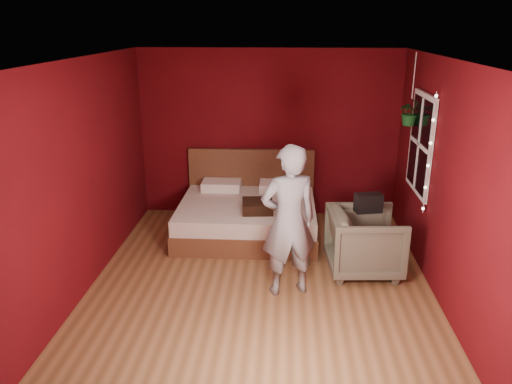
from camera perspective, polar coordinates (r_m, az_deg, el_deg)
floor at (r=6.13m, az=0.56°, el=-10.00°), size 4.50×4.50×0.00m
room_walls at (r=5.52m, az=0.62°, el=5.44°), size 4.04×4.54×2.62m
window at (r=6.65m, az=18.27°, el=5.24°), size 0.05×0.97×1.27m
fairy_lights at (r=6.15m, az=19.21°, el=4.08°), size 0.04×0.04×1.45m
bed at (r=7.34m, az=-0.94°, el=-2.51°), size 1.97×1.67×1.08m
person at (r=5.53m, az=3.75°, el=-3.35°), size 0.73×0.59×1.75m
armchair at (r=6.29m, az=12.32°, el=-5.60°), size 0.94×0.91×0.80m
handbag at (r=6.10m, az=12.72°, el=-1.22°), size 0.34×0.23×0.23m
throw_pillow at (r=6.83m, az=0.17°, el=-1.64°), size 0.45×0.45×0.15m
hanging_plant at (r=6.86m, az=17.24°, el=8.73°), size 0.35×0.32×0.93m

